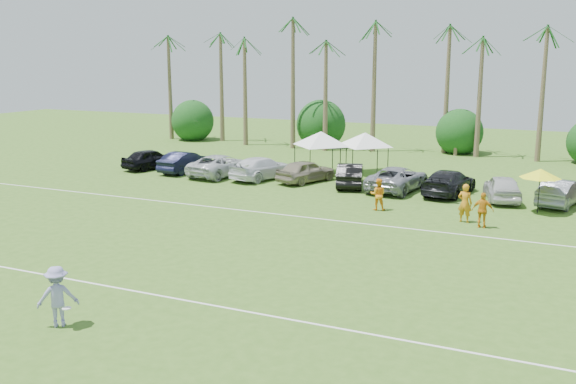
% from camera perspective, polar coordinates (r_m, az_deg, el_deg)
% --- Properties ---
extents(ground, '(120.00, 120.00, 0.00)m').
position_cam_1_polar(ground, '(22.56, -19.81, -9.36)').
color(ground, '#3B621D').
rests_on(ground, ground).
extents(field_lines, '(80.00, 12.10, 0.01)m').
position_cam_1_polar(field_lines, '(28.46, -8.57, -4.34)').
color(field_lines, white).
rests_on(field_lines, ground).
extents(palm_tree_0, '(2.40, 2.40, 8.90)m').
position_cam_1_polar(palm_tree_0, '(64.52, -10.77, 11.36)').
color(palm_tree_0, brown).
rests_on(palm_tree_0, ground).
extents(palm_tree_1, '(2.40, 2.40, 9.90)m').
position_cam_1_polar(palm_tree_1, '(61.78, -6.91, 12.27)').
color(palm_tree_1, brown).
rests_on(palm_tree_1, ground).
extents(palm_tree_2, '(2.40, 2.40, 10.90)m').
position_cam_1_polar(palm_tree_2, '(59.36, -2.69, 13.19)').
color(palm_tree_2, brown).
rests_on(palm_tree_2, ground).
extents(palm_tree_3, '(2.40, 2.40, 11.90)m').
position_cam_1_polar(palm_tree_3, '(57.67, 0.95, 14.08)').
color(palm_tree_3, brown).
rests_on(palm_tree_3, ground).
extents(palm_tree_4, '(2.40, 2.40, 8.90)m').
position_cam_1_polar(palm_tree_4, '(56.15, 4.76, 11.46)').
color(palm_tree_4, brown).
rests_on(palm_tree_4, ground).
extents(palm_tree_5, '(2.40, 2.40, 9.90)m').
position_cam_1_polar(palm_tree_5, '(54.92, 8.79, 12.27)').
color(palm_tree_5, brown).
rests_on(palm_tree_5, ground).
extents(palm_tree_6, '(2.40, 2.40, 10.90)m').
position_cam_1_polar(palm_tree_6, '(53.98, 13.02, 13.03)').
color(palm_tree_6, brown).
rests_on(palm_tree_6, ground).
extents(palm_tree_7, '(2.40, 2.40, 11.90)m').
position_cam_1_polar(palm_tree_7, '(53.33, 17.39, 13.73)').
color(palm_tree_7, brown).
rests_on(palm_tree_7, ground).
extents(palm_tree_8, '(2.40, 2.40, 8.90)m').
position_cam_1_polar(palm_tree_8, '(52.87, 22.68, 10.57)').
color(palm_tree_8, brown).
rests_on(palm_tree_8, ground).
extents(bush_tree_0, '(4.00, 4.00, 4.00)m').
position_cam_1_polar(bush_tree_0, '(63.98, -7.84, 6.35)').
color(bush_tree_0, brown).
rests_on(bush_tree_0, ground).
extents(bush_tree_1, '(4.00, 4.00, 4.00)m').
position_cam_1_polar(bush_tree_1, '(58.11, 3.13, 5.89)').
color(bush_tree_1, brown).
rests_on(bush_tree_1, ground).
extents(bush_tree_2, '(4.00, 4.00, 4.00)m').
position_cam_1_polar(bush_tree_2, '(54.92, 14.92, 5.15)').
color(bush_tree_2, brown).
rests_on(bush_tree_2, ground).
extents(sideline_player_a, '(0.74, 0.54, 1.90)m').
position_cam_1_polar(sideline_player_a, '(32.29, 15.45, -0.96)').
color(sideline_player_a, orange).
rests_on(sideline_player_a, ground).
extents(sideline_player_b, '(0.96, 0.83, 1.69)m').
position_cam_1_polar(sideline_player_b, '(33.93, 8.01, -0.21)').
color(sideline_player_b, orange).
rests_on(sideline_player_b, ground).
extents(sideline_player_c, '(0.99, 0.42, 1.69)m').
position_cam_1_polar(sideline_player_c, '(31.49, 16.93, -1.56)').
color(sideline_player_c, orange).
rests_on(sideline_player_c, ground).
extents(canopy_tent_left, '(4.21, 4.21, 3.41)m').
position_cam_1_polar(canopy_tent_left, '(43.92, 2.96, 5.40)').
color(canopy_tent_left, black).
rests_on(canopy_tent_left, ground).
extents(canopy_tent_right, '(4.05, 4.05, 3.28)m').
position_cam_1_polar(canopy_tent_right, '(44.50, 6.87, 5.27)').
color(canopy_tent_right, black).
rests_on(canopy_tent_right, ground).
extents(market_umbrella, '(2.09, 2.09, 2.32)m').
position_cam_1_polar(market_umbrella, '(35.16, 21.53, 1.55)').
color(market_umbrella, black).
rests_on(market_umbrella, ground).
extents(frisbee_player, '(1.36, 1.31, 1.86)m').
position_cam_1_polar(frisbee_player, '(20.51, -19.81, -8.72)').
color(frisbee_player, '#928FCA').
rests_on(frisbee_player, ground).
extents(parked_car_0, '(2.77, 4.58, 1.46)m').
position_cam_1_polar(parked_car_0, '(47.14, -12.14, 2.91)').
color(parked_car_0, black).
rests_on(parked_car_0, ground).
extents(parked_car_1, '(1.90, 4.54, 1.46)m').
position_cam_1_polar(parked_car_1, '(45.32, -9.13, 2.67)').
color(parked_car_1, black).
rests_on(parked_car_1, ground).
extents(parked_car_2, '(3.06, 5.51, 1.46)m').
position_cam_1_polar(parked_car_2, '(43.53, -5.97, 2.38)').
color(parked_car_2, silver).
rests_on(parked_car_2, ground).
extents(parked_car_3, '(3.35, 5.39, 1.46)m').
position_cam_1_polar(parked_car_3, '(42.26, -2.30, 2.14)').
color(parked_car_3, white).
rests_on(parked_car_3, ground).
extents(parked_car_4, '(3.14, 4.61, 1.46)m').
position_cam_1_polar(parked_car_4, '(41.18, 1.59, 1.89)').
color(parked_car_4, gray).
rests_on(parked_car_4, ground).
extents(parked_car_5, '(2.75, 4.68, 1.46)m').
position_cam_1_polar(parked_car_5, '(40.05, 5.55, 1.55)').
color(parked_car_5, black).
rests_on(parked_car_5, ground).
extents(parked_car_6, '(3.08, 5.52, 1.46)m').
position_cam_1_polar(parked_car_6, '(39.14, 9.72, 1.19)').
color(parked_car_6, gray).
rests_on(parked_car_6, ground).
extents(parked_car_7, '(2.72, 5.26, 1.46)m').
position_cam_1_polar(parked_car_7, '(38.59, 14.11, 0.84)').
color(parked_car_7, black).
rests_on(parked_car_7, ground).
extents(parked_car_8, '(2.73, 4.57, 1.46)m').
position_cam_1_polar(parked_car_8, '(37.82, 18.51, 0.36)').
color(parked_car_8, silver).
rests_on(parked_car_8, ground).
extents(parked_car_9, '(2.49, 4.66, 1.46)m').
position_cam_1_polar(parked_car_9, '(37.75, 23.09, -0.01)').
color(parked_car_9, slate).
rests_on(parked_car_9, ground).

